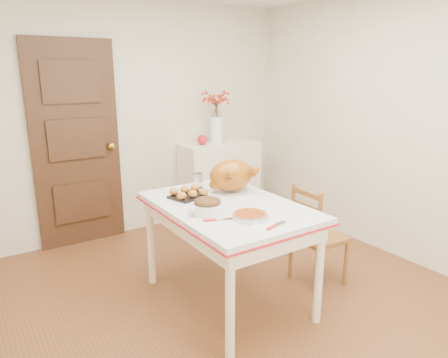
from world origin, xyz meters
TOP-DOWN VIEW (x-y plane):
  - floor at (0.00, 0.00)m, footprint 3.50×4.00m
  - wall_back at (0.00, 2.00)m, footprint 3.50×0.00m
  - wall_right at (1.75, 0.00)m, footprint 0.00×4.00m
  - door_back at (-0.70, 1.97)m, footprint 0.85×0.06m
  - sideboard at (0.89, 1.78)m, footprint 0.93×0.41m
  - kitchen_table at (-0.08, 0.17)m, footprint 0.91×1.33m
  - chair_oak at (0.73, 0.00)m, footprint 0.40×0.40m
  - berry_vase at (0.84, 1.78)m, footprint 0.33×0.33m
  - apple at (0.65, 1.78)m, footprint 0.12×0.12m
  - turkey_platter at (0.09, 0.38)m, footprint 0.48×0.42m
  - pumpkin_pie at (-0.13, -0.16)m, footprint 0.25×0.25m
  - stuffing_dish at (-0.31, 0.08)m, footprint 0.34×0.30m
  - rolls_tray at (-0.24, 0.48)m, footprint 0.32×0.28m
  - pie_server at (-0.07, -0.37)m, footprint 0.20×0.11m
  - carving_knife at (-0.30, -0.09)m, footprint 0.25×0.14m
  - drinking_glass at (-0.04, 0.67)m, footprint 0.09×0.09m
  - shaker_pair at (0.25, 0.63)m, footprint 0.09×0.06m

SIDE VIEW (x-z plane):
  - floor at x=0.00m, z-range 0.00..0.00m
  - kitchen_table at x=-0.08m, z-range 0.00..0.80m
  - chair_oak at x=0.73m, z-range 0.00..0.86m
  - sideboard at x=0.89m, z-range 0.00..0.93m
  - pie_server at x=-0.07m, z-range 0.80..0.81m
  - carving_knife at x=-0.30m, z-range 0.80..0.81m
  - pumpkin_pie at x=-0.13m, z-range 0.80..0.85m
  - rolls_tray at x=-0.24m, z-range 0.80..0.87m
  - shaker_pair at x=0.25m, z-range 0.80..0.88m
  - stuffing_dish at x=-0.31m, z-range 0.80..0.91m
  - drinking_glass at x=-0.04m, z-range 0.80..0.92m
  - turkey_platter at x=0.09m, z-range 0.80..1.07m
  - apple at x=0.65m, z-range 0.93..1.05m
  - door_back at x=-0.70m, z-range 0.00..2.06m
  - berry_vase at x=0.84m, z-range 0.93..1.57m
  - wall_back at x=0.00m, z-range 0.00..2.50m
  - wall_right at x=1.75m, z-range 0.00..2.50m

